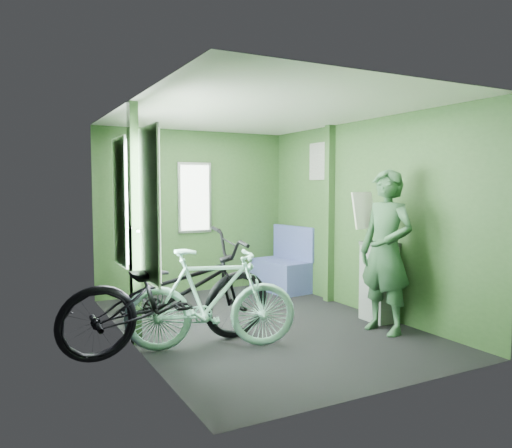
{
  "coord_description": "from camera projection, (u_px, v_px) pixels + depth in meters",
  "views": [
    {
      "loc": [
        -2.54,
        -4.71,
        1.51
      ],
      "look_at": [
        0.0,
        0.1,
        1.1
      ],
      "focal_mm": 35.0,
      "sensor_mm": 36.0,
      "label": 1
    }
  ],
  "objects": [
    {
      "name": "room",
      "position": [
        256.0,
        193.0,
        5.36
      ],
      "size": [
        4.0,
        4.02,
        2.31
      ],
      "color": "black",
      "rests_on": "ground"
    },
    {
      "name": "bicycle_black",
      "position": [
        173.0,
        351.0,
        4.59
      ],
      "size": [
        2.1,
        1.02,
        1.18
      ],
      "primitive_type": "imported",
      "rotation": [
        0.0,
        -0.17,
        1.64
      ],
      "color": "black",
      "rests_on": "ground"
    },
    {
      "name": "bicycle_mint",
      "position": [
        212.0,
        349.0,
        4.63
      ],
      "size": [
        1.66,
        0.98,
        0.98
      ],
      "primitive_type": "imported",
      "rotation": [
        0.0,
        -0.06,
        1.25
      ],
      "color": "#96D8C6",
      "rests_on": "ground"
    },
    {
      "name": "passenger",
      "position": [
        386.0,
        251.0,
        5.12
      ],
      "size": [
        0.5,
        0.71,
        1.68
      ],
      "rotation": [
        0.0,
        0.0,
        -1.39
      ],
      "color": "#2E5536",
      "rests_on": "ground"
    },
    {
      "name": "waste_box",
      "position": [
        379.0,
        282.0,
        5.59
      ],
      "size": [
        0.26,
        0.37,
        0.89
      ],
      "primitive_type": "cube",
      "color": "gray",
      "rests_on": "ground"
    },
    {
      "name": "bench_seat",
      "position": [
        282.0,
        272.0,
        7.24
      ],
      "size": [
        0.61,
        0.94,
        0.93
      ],
      "rotation": [
        0.0,
        0.0,
        0.13
      ],
      "color": "navy",
      "rests_on": "ground"
    }
  ]
}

